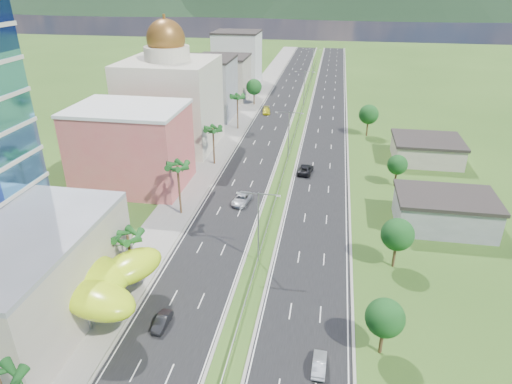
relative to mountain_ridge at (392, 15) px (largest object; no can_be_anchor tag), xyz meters
The scene contains 33 objects.
ground 453.98m from the mountain_ridge, 97.59° to the right, with size 500.00×500.00×0.00m, color #2D5119.
road_left 366.27m from the mountain_ridge, 100.62° to the right, with size 11.00×260.00×0.04m, color black.
road_right 363.81m from the mountain_ridge, 98.30° to the right, with size 11.00×260.00×0.04m, color black.
sidewalk_left 368.14m from the mountain_ridge, 102.07° to the right, with size 7.00×260.00×0.12m, color gray.
median_guardrail 382.74m from the mountain_ridge, 99.02° to the right, with size 0.10×216.06×0.76m.
streetlight_median_b 444.12m from the mountain_ridge, 97.77° to the right, with size 6.04×0.25×11.00m.
streetlight_median_c 404.53m from the mountain_ridge, 98.53° to the right, with size 6.04×0.25×11.00m.
streetlight_median_d 360.10m from the mountain_ridge, 99.59° to the right, with size 6.04×0.25×11.00m.
streetlight_median_e 315.83m from the mountain_ridge, 100.95° to the right, with size 6.04×0.25×11.00m.
lime_canopy 461.02m from the mountain_ridge, 99.99° to the right, with size 18.00×15.00×7.40m.
pink_shophouse 427.23m from the mountain_ridge, 101.89° to the right, with size 20.00×15.00×15.00m, color #CE5456.
domed_building 404.84m from the mountain_ridge, 102.56° to the right, with size 20.00×20.00×28.70m.
midrise_grey 380.17m from the mountain_ridge, 103.23° to the right, with size 16.00×15.00×16.00m, color gray.
midrise_beige 358.77m from the mountain_ridge, 104.04° to the right, with size 16.00×15.00×13.00m, color #A99C8B.
midrise_white 336.56m from the mountain_ridge, 104.99° to the right, with size 16.00×15.00×18.00m, color silver.
shed_near 426.21m from the mountain_ridge, 94.31° to the right, with size 15.00×10.00×5.00m, color gray.
shed_far 396.14m from the mountain_ridge, 94.34° to the right, with size 14.00×12.00×4.40m, color #A99C8B.
palm_tree_a 478.07m from the mountain_ridge, 99.09° to the right, with size 3.60×3.60×9.10m.
palm_tree_b 454.37m from the mountain_ridge, 99.57° to the right, with size 3.60×3.60×8.10m.
palm_tree_c 434.69m from the mountain_ridge, 100.00° to the right, with size 3.60×3.60×9.60m.
palm_tree_d 412.05m from the mountain_ridge, 100.56° to the right, with size 3.60×3.60×8.60m.
palm_tree_e 387.52m from the mountain_ridge, 101.24° to the right, with size 3.60×3.60×9.40m.
leafy_tree_lfar 362.98m from the mountain_ridge, 102.01° to the right, with size 4.90×4.90×8.05m.
leafy_tree_ra 457.15m from the mountain_ridge, 95.52° to the right, with size 4.20×4.20×6.90m.
leafy_tree_rb 439.95m from the mountain_ridge, 95.35° to the right, with size 4.55×4.55×7.47m.
leafy_tree_rc 411.78m from the mountain_ridge, 95.30° to the right, with size 3.85×3.85×6.33m.
leafy_tree_rd 382.35m from the mountain_ridge, 96.31° to the right, with size 4.90×4.90×8.05m.
mountain_ridge is the anchor object (origin of this frame).
car_dark_left 460.32m from the mountain_ridge, 98.61° to the right, with size 1.36×3.91×1.29m, color black.
car_silver_mid_left 427.52m from the mountain_ridge, 98.87° to the right, with size 2.58×5.60×1.56m, color #AEB1B6.
car_yellow_far_left 370.75m from the mountain_ridge, 100.91° to the right, with size 2.17×5.33×1.55m, color gold.
car_silver_right 461.26m from the mountain_ridge, 96.28° to the right, with size 1.40×4.02×1.33m, color #B2B6BA.
car_dark_far_right 410.48m from the mountain_ridge, 97.79° to the right, with size 2.64×5.73×1.59m, color black.
Camera 1 is at (8.94, -44.14, 37.50)m, focal length 32.00 mm.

